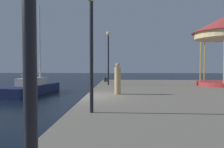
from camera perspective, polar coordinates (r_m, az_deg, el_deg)
The scene contains 7 objects.
ground_plane at distance 11.35m, azimuth -7.17°, elevation -9.82°, with size 120.00×120.00×0.00m, color black.
sailboat_navy at distance 19.23m, azimuth -20.29°, elevation -3.37°, with size 2.83×6.68×7.68m.
lamp_post_mid_promenade at distance 7.23m, azimuth -5.50°, elevation 11.85°, with size 0.36×0.36×4.01m.
lamp_post_far_end at distance 17.54m, azimuth -0.98°, elevation 6.78°, with size 0.36×0.36×4.34m.
bollard_center at distance 21.32m, azimuth -1.89°, elevation -1.48°, with size 0.24×0.24×0.40m, color #2D2D33.
bollard_south at distance 21.25m, azimuth -1.29°, elevation -1.49°, with size 0.24×0.24×0.40m, color #2D2D33.
person_near_carousel at distance 11.79m, azimuth 1.49°, elevation -1.48°, with size 0.34×0.34×1.72m.
Camera 1 is at (1.72, -10.97, 2.35)m, focal length 34.46 mm.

